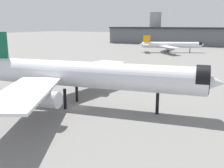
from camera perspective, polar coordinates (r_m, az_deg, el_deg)
name	(u,v)px	position (r m, az deg, el deg)	size (l,w,h in m)	color
ground	(77,108)	(57.59, -7.53, -5.10)	(900.00, 900.00, 0.00)	slate
airliner_near_gate	(80,75)	(56.89, -7.07, 2.01)	(57.53, 51.46, 15.95)	silver
airliner_far_taxiway	(171,45)	(171.66, 12.64, 8.28)	(38.09, 34.24, 10.74)	white
service_truck_front	(75,71)	(92.04, -8.02, 2.71)	(5.96, 4.18, 3.00)	black
traffic_cone_wingtip	(203,91)	(73.04, 19.09, -1.53)	(0.59, 0.59, 0.73)	#F2600C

